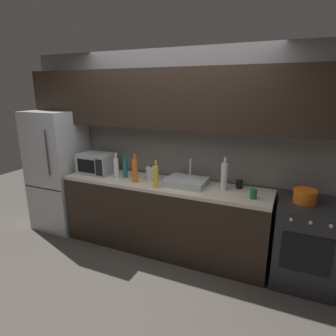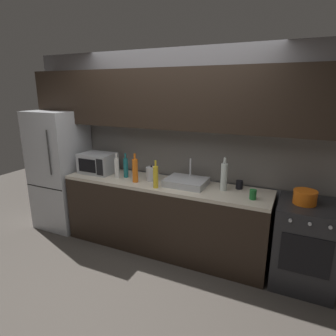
{
  "view_description": "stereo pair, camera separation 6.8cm",
  "coord_description": "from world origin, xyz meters",
  "px_view_note": "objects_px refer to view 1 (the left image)",
  "views": [
    {
      "loc": [
        1.42,
        -2.13,
        2.01
      ],
      "look_at": [
        0.07,
        0.9,
        1.09
      ],
      "focal_mm": 30.53,
      "sensor_mm": 36.0,
      "label": 1
    },
    {
      "loc": [
        1.48,
        -2.1,
        2.01
      ],
      "look_at": [
        0.07,
        0.9,
        1.09
      ],
      "focal_mm": 30.53,
      "sensor_mm": 36.0,
      "label": 2
    }
  ],
  "objects_px": {
    "kettle": "(151,174)",
    "mug_green": "(253,194)",
    "wine_bottle_orange": "(135,170)",
    "mug_dark": "(239,184)",
    "refrigerator": "(59,170)",
    "wine_bottle_teal": "(125,168)",
    "cooking_pot": "(305,196)",
    "wine_bottle_yellow": "(156,177)",
    "wine_bottle_white": "(116,168)",
    "oven_range": "(305,243)",
    "wine_bottle_clear": "(224,176)",
    "microwave": "(97,163)"
  },
  "relations": [
    {
      "from": "kettle",
      "to": "mug_green",
      "type": "bearing_deg",
      "value": -5.43
    },
    {
      "from": "wine_bottle_orange",
      "to": "mug_dark",
      "type": "relative_size",
      "value": 3.7
    },
    {
      "from": "refrigerator",
      "to": "wine_bottle_teal",
      "type": "relative_size",
      "value": 5.41
    },
    {
      "from": "wine_bottle_orange",
      "to": "wine_bottle_teal",
      "type": "distance_m",
      "value": 0.25
    },
    {
      "from": "mug_green",
      "to": "cooking_pot",
      "type": "distance_m",
      "value": 0.5
    },
    {
      "from": "wine_bottle_orange",
      "to": "wine_bottle_yellow",
      "type": "xyz_separation_m",
      "value": [
        0.33,
        -0.08,
        -0.02
      ]
    },
    {
      "from": "wine_bottle_white",
      "to": "kettle",
      "type": "bearing_deg",
      "value": 11.94
    },
    {
      "from": "refrigerator",
      "to": "oven_range",
      "type": "height_order",
      "value": "refrigerator"
    },
    {
      "from": "refrigerator",
      "to": "wine_bottle_orange",
      "type": "height_order",
      "value": "refrigerator"
    },
    {
      "from": "wine_bottle_teal",
      "to": "wine_bottle_clear",
      "type": "bearing_deg",
      "value": 2.38
    },
    {
      "from": "wine_bottle_teal",
      "to": "wine_bottle_white",
      "type": "xyz_separation_m",
      "value": [
        -0.09,
        -0.07,
        0.0
      ]
    },
    {
      "from": "oven_range",
      "to": "wine_bottle_clear",
      "type": "height_order",
      "value": "wine_bottle_clear"
    },
    {
      "from": "wine_bottle_clear",
      "to": "mug_dark",
      "type": "relative_size",
      "value": 3.94
    },
    {
      "from": "refrigerator",
      "to": "wine_bottle_teal",
      "type": "bearing_deg",
      "value": -0.02
    },
    {
      "from": "wine_bottle_orange",
      "to": "microwave",
      "type": "bearing_deg",
      "value": 168.59
    },
    {
      "from": "mug_green",
      "to": "cooking_pot",
      "type": "height_order",
      "value": "cooking_pot"
    },
    {
      "from": "refrigerator",
      "to": "wine_bottle_white",
      "type": "height_order",
      "value": "refrigerator"
    },
    {
      "from": "wine_bottle_orange",
      "to": "cooking_pot",
      "type": "bearing_deg",
      "value": 3.59
    },
    {
      "from": "wine_bottle_teal",
      "to": "wine_bottle_white",
      "type": "relative_size",
      "value": 0.97
    },
    {
      "from": "wine_bottle_orange",
      "to": "wine_bottle_clear",
      "type": "xyz_separation_m",
      "value": [
        1.07,
        0.17,
        0.01
      ]
    },
    {
      "from": "cooking_pot",
      "to": "mug_dark",
      "type": "bearing_deg",
      "value": 165.54
    },
    {
      "from": "wine_bottle_orange",
      "to": "wine_bottle_teal",
      "type": "relative_size",
      "value": 1.13
    },
    {
      "from": "kettle",
      "to": "mug_dark",
      "type": "relative_size",
      "value": 2.01
    },
    {
      "from": "wine_bottle_orange",
      "to": "wine_bottle_teal",
      "type": "height_order",
      "value": "wine_bottle_orange"
    },
    {
      "from": "oven_range",
      "to": "wine_bottle_white",
      "type": "bearing_deg",
      "value": -178.2
    },
    {
      "from": "wine_bottle_teal",
      "to": "wine_bottle_clear",
      "type": "height_order",
      "value": "wine_bottle_clear"
    },
    {
      "from": "microwave",
      "to": "wine_bottle_orange",
      "type": "relative_size",
      "value": 1.28
    },
    {
      "from": "wine_bottle_yellow",
      "to": "refrigerator",
      "type": "bearing_deg",
      "value": 173.16
    },
    {
      "from": "microwave",
      "to": "cooking_pot",
      "type": "distance_m",
      "value": 2.59
    },
    {
      "from": "wine_bottle_orange",
      "to": "wine_bottle_white",
      "type": "xyz_separation_m",
      "value": [
        -0.3,
        0.05,
        -0.02
      ]
    },
    {
      "from": "oven_range",
      "to": "wine_bottle_white",
      "type": "relative_size",
      "value": 2.74
    },
    {
      "from": "mug_dark",
      "to": "wine_bottle_teal",
      "type": "bearing_deg",
      "value": -172.94
    },
    {
      "from": "wine_bottle_white",
      "to": "mug_green",
      "type": "bearing_deg",
      "value": -0.79
    },
    {
      "from": "wine_bottle_clear",
      "to": "mug_green",
      "type": "distance_m",
      "value": 0.4
    },
    {
      "from": "cooking_pot",
      "to": "wine_bottle_white",
      "type": "bearing_deg",
      "value": -178.12
    },
    {
      "from": "wine_bottle_yellow",
      "to": "cooking_pot",
      "type": "relative_size",
      "value": 1.43
    },
    {
      "from": "wine_bottle_orange",
      "to": "mug_dark",
      "type": "distance_m",
      "value": 1.26
    },
    {
      "from": "refrigerator",
      "to": "wine_bottle_orange",
      "type": "xyz_separation_m",
      "value": [
        1.36,
        -0.12,
        0.19
      ]
    },
    {
      "from": "microwave",
      "to": "mug_green",
      "type": "bearing_deg",
      "value": -3.12
    },
    {
      "from": "microwave",
      "to": "mug_dark",
      "type": "distance_m",
      "value": 1.91
    },
    {
      "from": "wine_bottle_white",
      "to": "mug_dark",
      "type": "relative_size",
      "value": 3.38
    },
    {
      "from": "microwave",
      "to": "mug_dark",
      "type": "bearing_deg",
      "value": 4.77
    },
    {
      "from": "microwave",
      "to": "kettle",
      "type": "height_order",
      "value": "microwave"
    },
    {
      "from": "oven_range",
      "to": "wine_bottle_teal",
      "type": "xyz_separation_m",
      "value": [
        -2.18,
        0.0,
        0.58
      ]
    },
    {
      "from": "wine_bottle_yellow",
      "to": "oven_range",
      "type": "bearing_deg",
      "value": 7.03
    },
    {
      "from": "mug_green",
      "to": "cooking_pot",
      "type": "relative_size",
      "value": 0.47
    },
    {
      "from": "oven_range",
      "to": "wine_bottle_clear",
      "type": "relative_size",
      "value": 2.35
    },
    {
      "from": "kettle",
      "to": "wine_bottle_teal",
      "type": "distance_m",
      "value": 0.37
    },
    {
      "from": "kettle",
      "to": "wine_bottle_teal",
      "type": "height_order",
      "value": "wine_bottle_teal"
    },
    {
      "from": "mug_green",
      "to": "wine_bottle_clear",
      "type": "bearing_deg",
      "value": 156.97
    }
  ]
}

